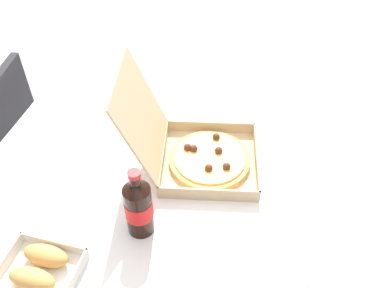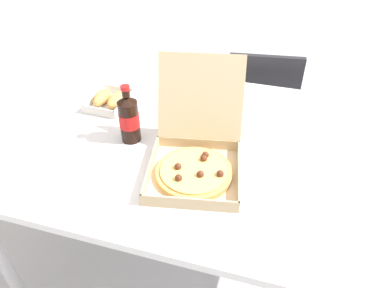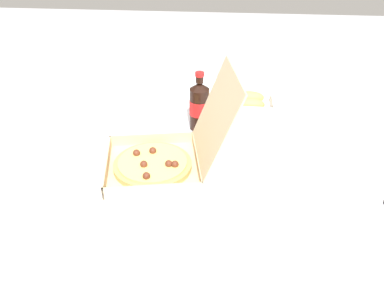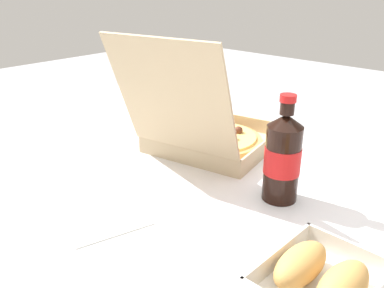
% 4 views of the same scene
% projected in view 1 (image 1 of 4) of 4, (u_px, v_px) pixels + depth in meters
% --- Properties ---
extents(ground_plane, '(10.00, 10.00, 0.00)m').
position_uv_depth(ground_plane, '(161.00, 278.00, 1.85)').
color(ground_plane, '#B2B2B7').
extents(dining_table, '(1.50, 1.00, 0.74)m').
position_uv_depth(dining_table, '(151.00, 175.00, 1.38)').
color(dining_table, white).
rests_on(dining_table, ground_plane).
extents(pizza_box_open, '(0.36, 0.45, 0.32)m').
position_uv_depth(pizza_box_open, '(198.00, 152.00, 1.30)').
color(pizza_box_open, tan).
rests_on(pizza_box_open, dining_table).
extents(bread_side_box, '(0.16, 0.19, 0.06)m').
position_uv_depth(bread_side_box, '(40.00, 268.00, 1.04)').
color(bread_side_box, white).
rests_on(bread_side_box, dining_table).
extents(cola_bottle, '(0.07, 0.07, 0.22)m').
position_uv_depth(cola_bottle, '(139.00, 206.00, 1.09)').
color(cola_bottle, black).
rests_on(cola_bottle, dining_table).
extents(paper_menu, '(0.24, 0.20, 0.00)m').
position_uv_depth(paper_menu, '(82.00, 150.00, 1.37)').
color(paper_menu, white).
rests_on(paper_menu, dining_table).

